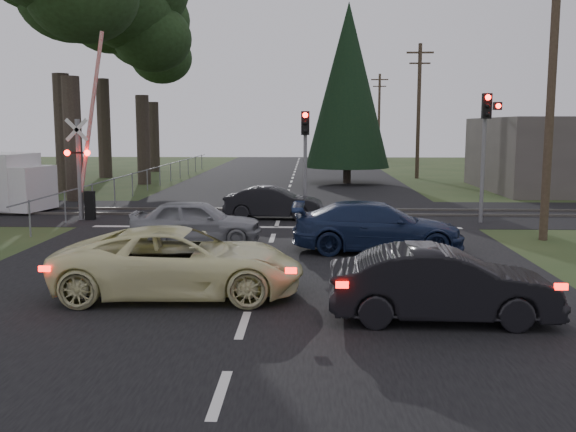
{
  "coord_description": "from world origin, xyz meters",
  "views": [
    {
      "loc": [
        1.18,
        -14.05,
        3.53
      ],
      "look_at": [
        0.64,
        1.86,
        1.3
      ],
      "focal_mm": 40.0,
      "sensor_mm": 36.0,
      "label": 1
    }
  ],
  "objects_px": {
    "blue_sedan": "(377,227)",
    "cream_coupe": "(180,262)",
    "dark_hatchback": "(442,285)",
    "utility_pole_mid": "(419,108)",
    "traffic_signal_center": "(305,145)",
    "utility_pole_near": "(551,87)",
    "crossing_signal": "(85,166)",
    "utility_pole_far": "(379,115)",
    "silver_car": "(196,222)",
    "dark_car_far": "(274,203)",
    "traffic_signal_right": "(487,132)"
  },
  "relations": [
    {
      "from": "dark_car_far",
      "to": "traffic_signal_right",
      "type": "bearing_deg",
      "value": -90.55
    },
    {
      "from": "traffic_signal_right",
      "to": "utility_pole_far",
      "type": "distance_m",
      "value": 45.56
    },
    {
      "from": "utility_pole_mid",
      "to": "blue_sedan",
      "type": "relative_size",
      "value": 1.86
    },
    {
      "from": "dark_hatchback",
      "to": "silver_car",
      "type": "xyz_separation_m",
      "value": [
        -5.84,
        7.61,
        -0.0
      ]
    },
    {
      "from": "crossing_signal",
      "to": "cream_coupe",
      "type": "distance_m",
      "value": 12.3
    },
    {
      "from": "blue_sedan",
      "to": "utility_pole_near",
      "type": "bearing_deg",
      "value": -68.37
    },
    {
      "from": "utility_pole_far",
      "to": "blue_sedan",
      "type": "height_order",
      "value": "utility_pole_far"
    },
    {
      "from": "dark_hatchback",
      "to": "blue_sedan",
      "type": "xyz_separation_m",
      "value": [
        -0.49,
        6.57,
        0.03
      ]
    },
    {
      "from": "utility_pole_near",
      "to": "dark_hatchback",
      "type": "distance_m",
      "value": 10.69
    },
    {
      "from": "traffic_signal_center",
      "to": "cream_coupe",
      "type": "xyz_separation_m",
      "value": [
        -2.52,
        -11.68,
        -2.09
      ]
    },
    {
      "from": "traffic_signal_right",
      "to": "utility_pole_mid",
      "type": "distance_m",
      "value": 20.6
    },
    {
      "from": "silver_car",
      "to": "blue_sedan",
      "type": "relative_size",
      "value": 0.82
    },
    {
      "from": "dark_hatchback",
      "to": "traffic_signal_right",
      "type": "bearing_deg",
      "value": -16.51
    },
    {
      "from": "traffic_signal_center",
      "to": "dark_car_far",
      "type": "distance_m",
      "value": 2.52
    },
    {
      "from": "utility_pole_mid",
      "to": "blue_sedan",
      "type": "distance_m",
      "value": 26.88
    },
    {
      "from": "utility_pole_near",
      "to": "utility_pole_mid",
      "type": "height_order",
      "value": "same"
    },
    {
      "from": "dark_hatchback",
      "to": "crossing_signal",
      "type": "bearing_deg",
      "value": 42.9
    },
    {
      "from": "dark_hatchback",
      "to": "blue_sedan",
      "type": "distance_m",
      "value": 6.59
    },
    {
      "from": "cream_coupe",
      "to": "blue_sedan",
      "type": "bearing_deg",
      "value": -45.2
    },
    {
      "from": "utility_pole_mid",
      "to": "traffic_signal_center",
      "type": "bearing_deg",
      "value": -111.21
    },
    {
      "from": "crossing_signal",
      "to": "utility_pole_far",
      "type": "bearing_deg",
      "value": 70.77
    },
    {
      "from": "silver_car",
      "to": "dark_car_far",
      "type": "relative_size",
      "value": 1.05
    },
    {
      "from": "dark_hatchback",
      "to": "dark_car_far",
      "type": "relative_size",
      "value": 1.1
    },
    {
      "from": "traffic_signal_right",
      "to": "dark_hatchback",
      "type": "xyz_separation_m",
      "value": [
        -3.96,
        -12.07,
        -2.64
      ]
    },
    {
      "from": "traffic_signal_center",
      "to": "silver_car",
      "type": "relative_size",
      "value": 1.04
    },
    {
      "from": "traffic_signal_center",
      "to": "dark_car_far",
      "type": "height_order",
      "value": "traffic_signal_center"
    },
    {
      "from": "silver_car",
      "to": "dark_car_far",
      "type": "xyz_separation_m",
      "value": [
        2.05,
        5.31,
        -0.06
      ]
    },
    {
      "from": "traffic_signal_right",
      "to": "dark_hatchback",
      "type": "bearing_deg",
      "value": -108.15
    },
    {
      "from": "dark_car_far",
      "to": "crossing_signal",
      "type": "bearing_deg",
      "value": 100.11
    },
    {
      "from": "utility_pole_near",
      "to": "dark_car_far",
      "type": "relative_size",
      "value": 2.41
    },
    {
      "from": "traffic_signal_center",
      "to": "utility_pole_near",
      "type": "relative_size",
      "value": 0.46
    },
    {
      "from": "utility_pole_mid",
      "to": "blue_sedan",
      "type": "height_order",
      "value": "utility_pole_mid"
    },
    {
      "from": "utility_pole_far",
      "to": "cream_coupe",
      "type": "relative_size",
      "value": 1.75
    },
    {
      "from": "crossing_signal",
      "to": "silver_car",
      "type": "relative_size",
      "value": 1.77
    },
    {
      "from": "utility_pole_near",
      "to": "cream_coupe",
      "type": "relative_size",
      "value": 1.75
    },
    {
      "from": "silver_car",
      "to": "cream_coupe",
      "type": "bearing_deg",
      "value": -174.8
    },
    {
      "from": "blue_sedan",
      "to": "cream_coupe",
      "type": "bearing_deg",
      "value": 138.11
    },
    {
      "from": "crossing_signal",
      "to": "utility_pole_mid",
      "type": "relative_size",
      "value": 0.77
    },
    {
      "from": "cream_coupe",
      "to": "silver_car",
      "type": "bearing_deg",
      "value": 4.6
    },
    {
      "from": "utility_pole_mid",
      "to": "dark_hatchback",
      "type": "relative_size",
      "value": 2.2
    },
    {
      "from": "silver_car",
      "to": "dark_hatchback",
      "type": "bearing_deg",
      "value": -144.17
    },
    {
      "from": "cream_coupe",
      "to": "blue_sedan",
      "type": "distance_m",
      "value": 6.79
    },
    {
      "from": "blue_sedan",
      "to": "dark_hatchback",
      "type": "bearing_deg",
      "value": -174.72
    },
    {
      "from": "utility_pole_near",
      "to": "utility_pole_mid",
      "type": "distance_m",
      "value": 24.0
    },
    {
      "from": "silver_car",
      "to": "dark_car_far",
      "type": "bearing_deg",
      "value": -22.73
    },
    {
      "from": "traffic_signal_center",
      "to": "dark_car_far",
      "type": "bearing_deg",
      "value": -163.74
    },
    {
      "from": "traffic_signal_right",
      "to": "dark_car_far",
      "type": "height_order",
      "value": "traffic_signal_right"
    },
    {
      "from": "dark_hatchback",
      "to": "dark_car_far",
      "type": "bearing_deg",
      "value": 17.98
    },
    {
      "from": "utility_pole_mid",
      "to": "dark_hatchback",
      "type": "distance_m",
      "value": 33.21
    },
    {
      "from": "utility_pole_mid",
      "to": "dark_hatchback",
      "type": "height_order",
      "value": "utility_pole_mid"
    }
  ]
}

